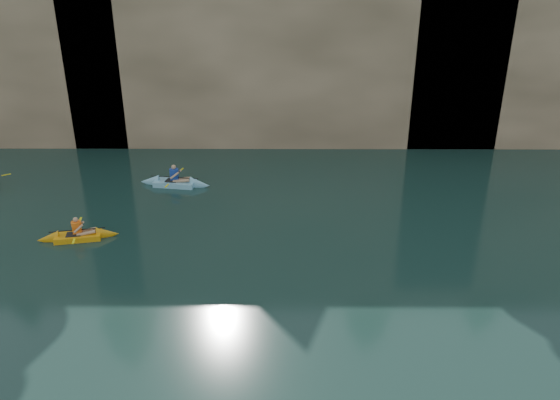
{
  "coord_description": "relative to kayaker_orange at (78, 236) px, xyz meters",
  "views": [
    {
      "loc": [
        1.88,
        -8.42,
        9.85
      ],
      "look_at": [
        1.79,
        7.23,
        3.0
      ],
      "focal_mm": 35.0,
      "sensor_mm": 36.0,
      "label": 1
    }
  ],
  "objects": [
    {
      "name": "sea_cave_east",
      "position": [
        16.03,
        11.68,
        2.11
      ],
      "size": [
        5.0,
        1.0,
        4.5
      ],
      "primitive_type": "cube",
      "color": "black",
      "rests_on": "ground"
    },
    {
      "name": "cliff",
      "position": [
        6.03,
        19.73,
        5.86
      ],
      "size": [
        70.0,
        16.0,
        12.0
      ],
      "primitive_type": "cube",
      "color": "tan",
      "rests_on": "ground"
    },
    {
      "name": "sea_cave_center",
      "position": [
        2.03,
        11.68,
        1.46
      ],
      "size": [
        3.5,
        1.0,
        3.2
      ],
      "primitive_type": "cube",
      "color": "black",
      "rests_on": "ground"
    },
    {
      "name": "cliff_slab_center",
      "position": [
        8.03,
        12.33,
        5.56
      ],
      "size": [
        24.0,
        2.4,
        11.4
      ],
      "primitive_type": "cube",
      "color": "tan",
      "rests_on": "ground"
    },
    {
      "name": "kayaker_ltblue_mid",
      "position": [
        2.74,
        5.51,
        0.02
      ],
      "size": [
        3.52,
        2.55,
        1.31
      ],
      "rotation": [
        0.0,
        0.0,
        -0.15
      ],
      "color": "#7FB9D4",
      "rests_on": "ground"
    },
    {
      "name": "kayaker_orange",
      "position": [
        0.0,
        0.0,
        0.0
      ],
      "size": [
        3.12,
        2.26,
        1.16
      ],
      "rotation": [
        0.0,
        0.0,
        0.2
      ],
      "color": "orange",
      "rests_on": "ground"
    }
  ]
}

